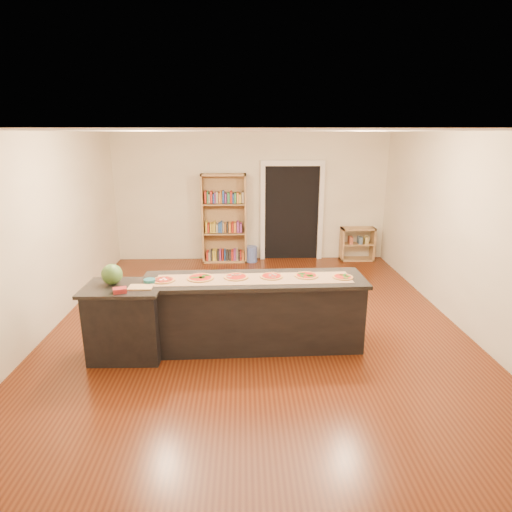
{
  "coord_description": "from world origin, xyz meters",
  "views": [
    {
      "loc": [
        -0.19,
        -5.95,
        2.77
      ],
      "look_at": [
        0.0,
        0.2,
        1.0
      ],
      "focal_mm": 30.0,
      "sensor_mm": 36.0,
      "label": 1
    }
  ],
  "objects_px": {
    "low_shelf": "(357,244)",
    "kitchen_island": "(254,312)",
    "waste_bin": "(252,254)",
    "watermelon": "(112,274)",
    "side_counter": "(126,321)",
    "bookshelf": "(224,219)"
  },
  "relations": [
    {
      "from": "low_shelf",
      "to": "kitchen_island",
      "type": "bearing_deg",
      "value": -121.4
    },
    {
      "from": "low_shelf",
      "to": "waste_bin",
      "type": "xyz_separation_m",
      "value": [
        -2.38,
        -0.07,
        -0.19
      ]
    },
    {
      "from": "kitchen_island",
      "to": "watermelon",
      "type": "bearing_deg",
      "value": -176.29
    },
    {
      "from": "waste_bin",
      "to": "watermelon",
      "type": "distance_m",
      "value": 4.55
    },
    {
      "from": "kitchen_island",
      "to": "side_counter",
      "type": "distance_m",
      "value": 1.65
    },
    {
      "from": "side_counter",
      "to": "bookshelf",
      "type": "bearing_deg",
      "value": 76.64
    },
    {
      "from": "bookshelf",
      "to": "watermelon",
      "type": "relative_size",
      "value": 7.54
    },
    {
      "from": "kitchen_island",
      "to": "bookshelf",
      "type": "distance_m",
      "value": 4.04
    },
    {
      "from": "side_counter",
      "to": "watermelon",
      "type": "relative_size",
      "value": 3.75
    },
    {
      "from": "bookshelf",
      "to": "low_shelf",
      "type": "xyz_separation_m",
      "value": [
        2.98,
        0.01,
        -0.6
      ]
    },
    {
      "from": "bookshelf",
      "to": "waste_bin",
      "type": "distance_m",
      "value": 1.0
    },
    {
      "from": "kitchen_island",
      "to": "watermelon",
      "type": "distance_m",
      "value": 1.88
    },
    {
      "from": "kitchen_island",
      "to": "bookshelf",
      "type": "height_order",
      "value": "bookshelf"
    },
    {
      "from": "kitchen_island",
      "to": "low_shelf",
      "type": "xyz_separation_m",
      "value": [
        2.43,
        3.99,
        -0.11
      ]
    },
    {
      "from": "side_counter",
      "to": "low_shelf",
      "type": "xyz_separation_m",
      "value": [
        4.06,
        4.23,
        -0.11
      ]
    },
    {
      "from": "waste_bin",
      "to": "watermelon",
      "type": "xyz_separation_m",
      "value": [
        -1.82,
        -4.07,
        0.91
      ]
    },
    {
      "from": "kitchen_island",
      "to": "low_shelf",
      "type": "distance_m",
      "value": 4.67
    },
    {
      "from": "kitchen_island",
      "to": "watermelon",
      "type": "relative_size",
      "value": 11.25
    },
    {
      "from": "bookshelf",
      "to": "watermelon",
      "type": "bearing_deg",
      "value": -106.52
    },
    {
      "from": "side_counter",
      "to": "waste_bin",
      "type": "height_order",
      "value": "side_counter"
    },
    {
      "from": "kitchen_island",
      "to": "watermelon",
      "type": "height_order",
      "value": "watermelon"
    },
    {
      "from": "kitchen_island",
      "to": "waste_bin",
      "type": "relative_size",
      "value": 8.17
    }
  ]
}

